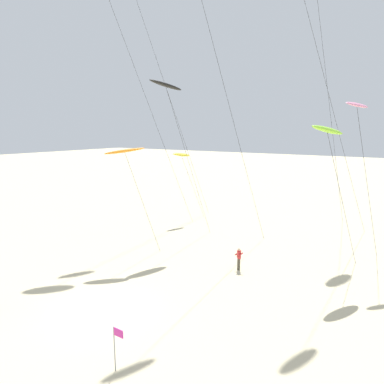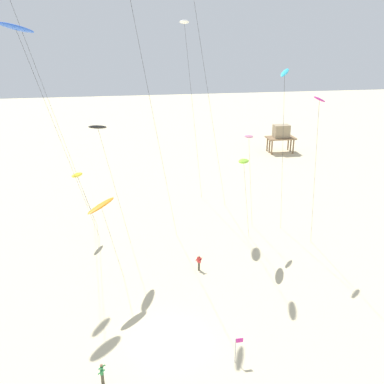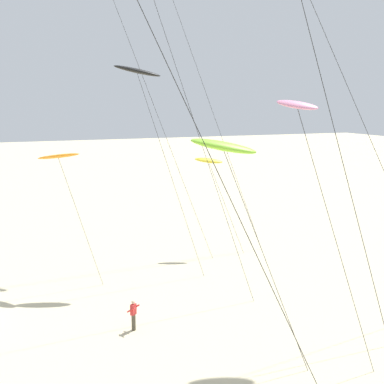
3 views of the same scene
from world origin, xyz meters
name	(u,v)px [view 1 (image 1 of 3)]	position (x,y,z in m)	size (l,w,h in m)	color
ground_plane	(102,312)	(0.00, 0.00, 0.00)	(260.00, 260.00, 0.00)	beige
kite_pink	(357,107)	(10.21, 15.34, 11.74)	(2.85, 4.13, 12.28)	pink
kite_orange	(125,151)	(-4.86, 7.26, 8.52)	(2.76, 3.78, 8.91)	orange
kite_yellow	(182,155)	(-7.85, 19.21, 7.38)	(2.24, 3.61, 7.79)	yellow
kite_black	(166,86)	(-4.88, 12.64, 13.96)	(3.42, 5.53, 14.54)	black
kite_lime	(328,130)	(8.90, 12.47, 10.12)	(3.17, 4.88, 10.66)	#8CD833
kite_flyer_nearest	(239,258)	(3.93, 9.64, 0.89)	(0.73, 0.73, 1.67)	#4C4738
marker_flag	(117,341)	(4.33, -3.01, 1.49)	(0.57, 0.05, 2.10)	gray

